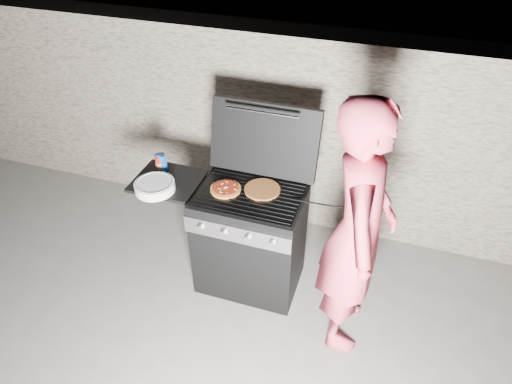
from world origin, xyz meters
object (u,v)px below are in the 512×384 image
(gas_grill, at_px, (221,234))
(sauce_jar, at_px, (161,162))
(pizza_topped, at_px, (226,188))
(person, at_px, (357,232))

(gas_grill, relative_size, sauce_jar, 10.27)
(gas_grill, xyz_separation_m, sauce_jar, (-0.53, 0.11, 0.51))
(pizza_topped, bearing_deg, person, -12.22)
(sauce_jar, bearing_deg, gas_grill, -12.27)
(sauce_jar, xyz_separation_m, person, (1.59, -0.33, -0.01))
(gas_grill, relative_size, person, 0.70)
(gas_grill, bearing_deg, person, -11.35)
(gas_grill, xyz_separation_m, pizza_topped, (0.06, 0.00, 0.47))
(pizza_topped, height_order, person, person)
(pizza_topped, xyz_separation_m, person, (1.00, -0.22, 0.03))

